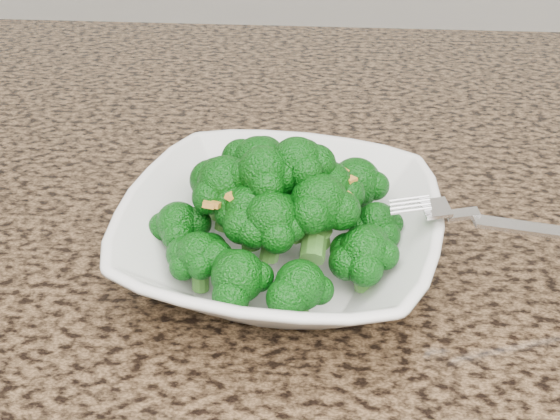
# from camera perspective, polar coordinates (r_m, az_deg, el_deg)

# --- Properties ---
(granite_counter) EXTENTS (1.64, 1.04, 0.03)m
(granite_counter) POSITION_cam_1_polar(r_m,az_deg,el_deg) (0.53, -10.40, -5.81)
(granite_counter) COLOR brown
(granite_counter) RESTS_ON cabinet
(bowl) EXTENTS (0.25, 0.25, 0.05)m
(bowl) POSITION_cam_1_polar(r_m,az_deg,el_deg) (0.49, 0.00, -2.20)
(bowl) COLOR white
(bowl) RESTS_ON granite_counter
(broccoli_pile) EXTENTS (0.19, 0.19, 0.07)m
(broccoli_pile) POSITION_cam_1_polar(r_m,az_deg,el_deg) (0.46, 0.00, 3.88)
(broccoli_pile) COLOR #084E0A
(broccoli_pile) RESTS_ON bowl
(garlic_topping) EXTENTS (0.12, 0.12, 0.01)m
(garlic_topping) POSITION_cam_1_polar(r_m,az_deg,el_deg) (0.44, 0.00, 7.95)
(garlic_topping) COLOR gold
(garlic_topping) RESTS_ON broccoli_pile
(fork) EXTENTS (0.17, 0.05, 0.01)m
(fork) POSITION_cam_1_polar(r_m,az_deg,el_deg) (0.47, 15.09, -0.36)
(fork) COLOR silver
(fork) RESTS_ON bowl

